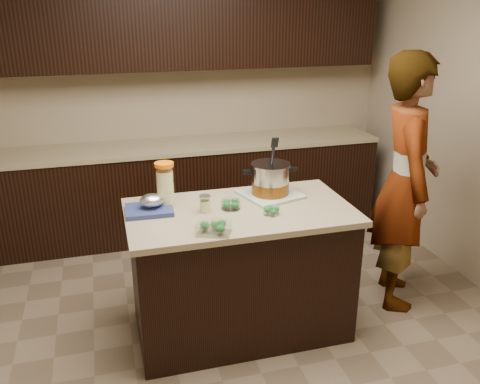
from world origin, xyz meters
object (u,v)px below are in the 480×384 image
Objects in this scene: island at (240,270)px; stock_pot at (270,181)px; lemonade_pitcher at (165,187)px; person at (405,183)px.

island is 0.64m from stock_pot.
person is at bearing -3.17° from lemonade_pitcher.
lemonade_pitcher is 1.72m from person.
person is at bearing -1.98° from stock_pot.
lemonade_pitcher reaches higher than island.
lemonade_pitcher is at bearing 107.98° from person.
lemonade_pitcher is at bearing 159.12° from island.
stock_pot is 1.00m from person.
island is 1.35m from person.
stock_pot is 0.72m from lemonade_pitcher.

